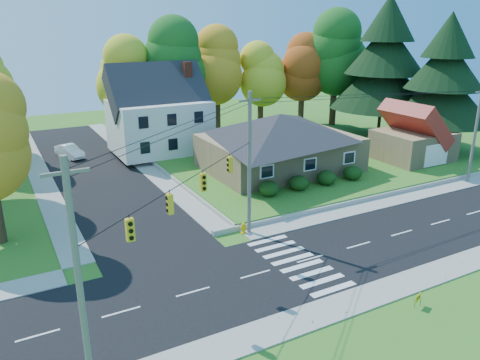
{
  "coord_description": "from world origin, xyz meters",
  "views": [
    {
      "loc": [
        -16.45,
        -21.04,
        14.15
      ],
      "look_at": [
        -0.7,
        8.0,
        3.01
      ],
      "focal_mm": 35.0,
      "sensor_mm": 36.0,
      "label": 1
    }
  ],
  "objects": [
    {
      "name": "road_main",
      "position": [
        0.0,
        0.0,
        0.01
      ],
      "size": [
        90.0,
        8.0,
        0.02
      ],
      "primitive_type": "cube",
      "color": "black",
      "rests_on": "ground"
    },
    {
      "name": "hedge_row",
      "position": [
        7.5,
        9.8,
        1.14
      ],
      "size": [
        10.7,
        1.7,
        1.27
      ],
      "color": "#163A10",
      "rests_on": "lawn"
    },
    {
      "name": "fire_hydrant",
      "position": [
        -1.89,
        5.29,
        0.4
      ],
      "size": [
        0.48,
        0.37,
        0.84
      ],
      "color": "#E2A900",
      "rests_on": "ground"
    },
    {
      "name": "ground",
      "position": [
        0.0,
        0.0,
        0.0
      ],
      "size": [
        120.0,
        120.0,
        0.0
      ],
      "primitive_type": "plane",
      "color": "#3D7923"
    },
    {
      "name": "conifer_east_b",
      "position": [
        28.0,
        14.0,
        8.28
      ],
      "size": [
        11.2,
        11.2,
        14.84
      ],
      "color": "#3F2A19",
      "rests_on": "lawn"
    },
    {
      "name": "tree_lot_3",
      "position": [
        16.0,
        33.0,
        7.65
      ],
      "size": [
        6.16,
        6.16,
        11.47
      ],
      "color": "#3F2A19",
      "rests_on": "lawn"
    },
    {
      "name": "tree_lot_5",
      "position": [
        26.0,
        30.0,
        10.27
      ],
      "size": [
        8.4,
        8.4,
        15.64
      ],
      "color": "#3F2A19",
      "rests_on": "lawn"
    },
    {
      "name": "tree_lot_2",
      "position": [
        10.0,
        34.0,
        8.96
      ],
      "size": [
        7.28,
        7.28,
        13.56
      ],
      "color": "#3F2A19",
      "rests_on": "lawn"
    },
    {
      "name": "sidewalk_north",
      "position": [
        0.0,
        5.0,
        0.04
      ],
      "size": [
        90.0,
        2.0,
        0.08
      ],
      "primitive_type": "cube",
      "color": "#9C9A90",
      "rests_on": "ground"
    },
    {
      "name": "tree_lot_0",
      "position": [
        -2.0,
        34.0,
        8.31
      ],
      "size": [
        6.72,
        6.72,
        12.51
      ],
      "color": "#3F2A19",
      "rests_on": "lawn"
    },
    {
      "name": "road_cross",
      "position": [
        -8.0,
        26.0,
        0.01
      ],
      "size": [
        8.0,
        44.0,
        0.02
      ],
      "primitive_type": "cube",
      "color": "black",
      "rests_on": "ground"
    },
    {
      "name": "colonial_house",
      "position": [
        0.04,
        28.0,
        4.58
      ],
      "size": [
        10.4,
        8.4,
        9.6
      ],
      "color": "silver",
      "rests_on": "lawn"
    },
    {
      "name": "white_car",
      "position": [
        -9.23,
        31.57,
        0.73
      ],
      "size": [
        2.76,
        4.55,
        1.42
      ],
      "primitive_type": "imported",
      "rotation": [
        0.0,
        0.0,
        0.32
      ],
      "color": "white",
      "rests_on": "road_cross"
    },
    {
      "name": "conifer_east_a",
      "position": [
        27.0,
        22.0,
        9.39
      ],
      "size": [
        12.8,
        12.8,
        16.96
      ],
      "color": "#3F2A19",
      "rests_on": "lawn"
    },
    {
      "name": "ranch_house",
      "position": [
        8.0,
        16.0,
        3.27
      ],
      "size": [
        14.6,
        10.6,
        5.4
      ],
      "color": "tan",
      "rests_on": "lawn"
    },
    {
      "name": "tree_lot_1",
      "position": [
        4.0,
        33.0,
        9.61
      ],
      "size": [
        7.84,
        7.84,
        14.6
      ],
      "color": "#3F2A19",
      "rests_on": "lawn"
    },
    {
      "name": "traffic_infrastructure",
      "position": [
        -0.15,
        1.35,
        5.15
      ],
      "size": [
        38.1,
        10.66,
        10.0
      ],
      "color": "#666059",
      "rests_on": "ground"
    },
    {
      "name": "lawn",
      "position": [
        13.0,
        21.0,
        0.25
      ],
      "size": [
        30.0,
        30.0,
        0.5
      ],
      "primitive_type": "cube",
      "color": "#3D7923",
      "rests_on": "ground"
    },
    {
      "name": "yard_sign",
      "position": [
        1.81,
        -6.9,
        0.52
      ],
      "size": [
        0.55,
        0.25,
        0.73
      ],
      "color": "black",
      "rests_on": "ground"
    },
    {
      "name": "garage",
      "position": [
        22.0,
        11.99,
        2.84
      ],
      "size": [
        7.3,
        6.3,
        4.6
      ],
      "color": "tan",
      "rests_on": "lawn"
    },
    {
      "name": "sidewalk_south",
      "position": [
        0.0,
        -5.0,
        0.04
      ],
      "size": [
        90.0,
        2.0,
        0.08
      ],
      "primitive_type": "cube",
      "color": "#9C9A90",
      "rests_on": "ground"
    },
    {
      "name": "tree_lot_4",
      "position": [
        22.0,
        32.0,
        8.31
      ],
      "size": [
        6.72,
        6.72,
        12.51
      ],
      "color": "#3F2A19",
      "rests_on": "lawn"
    }
  ]
}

